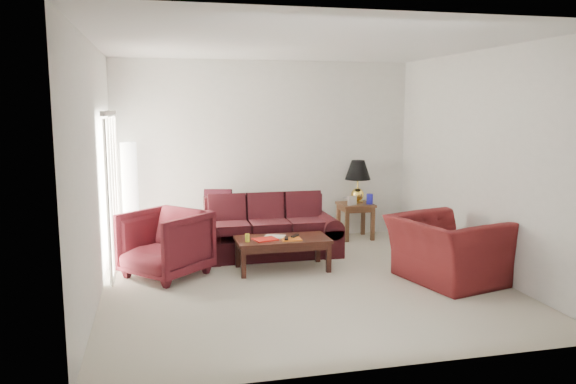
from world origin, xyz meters
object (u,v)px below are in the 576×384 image
at_px(armchair_left, 165,244).
at_px(armchair_right, 446,250).
at_px(floor_lamp, 130,196).
at_px(coffee_table, 282,254).
at_px(end_table, 355,221).
at_px(sofa, 268,227).

relative_size(armchair_left, armchair_right, 0.76).
bearing_deg(armchair_left, floor_lamp, 155.46).
bearing_deg(armchair_right, coffee_table, 48.73).
bearing_deg(armchair_right, end_table, -7.15).
height_order(sofa, coffee_table, sofa).
relative_size(end_table, armchair_right, 0.47).
bearing_deg(coffee_table, sofa, 86.93).
bearing_deg(floor_lamp, sofa, -21.21).
relative_size(sofa, armchair_right, 1.68).
height_order(end_table, armchair_left, armchair_left).
bearing_deg(coffee_table, end_table, 36.71).
distance_m(end_table, armchair_right, 2.57).
bearing_deg(armchair_left, armchair_right, 30.57).
height_order(sofa, armchair_left, armchair_left).
distance_m(sofa, armchair_left, 1.69).
height_order(sofa, armchair_right, sofa).
bearing_deg(sofa, coffee_table, -90.89).
distance_m(floor_lamp, coffee_table, 2.68).
bearing_deg(end_table, armchair_left, -155.07).
xyz_separation_m(end_table, armchair_left, (-3.21, -1.49, 0.14)).
bearing_deg(end_table, sofa, -155.14).
bearing_deg(armchair_left, coffee_table, 45.01).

